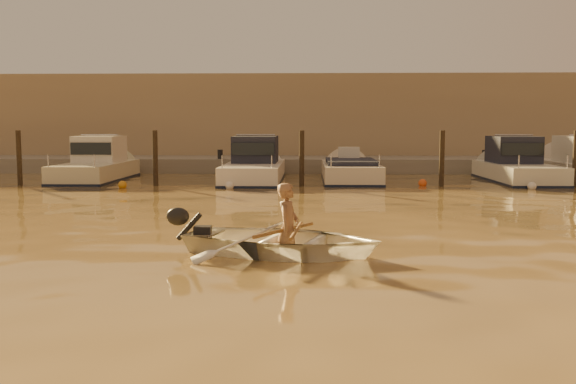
{
  "coord_description": "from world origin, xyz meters",
  "views": [
    {
      "loc": [
        0.04,
        -9.21,
        2.18
      ],
      "look_at": [
        -0.4,
        4.52,
        0.75
      ],
      "focal_mm": 40.0,
      "sensor_mm": 36.0,
      "label": 1
    }
  ],
  "objects_px": {
    "person": "(288,228)",
    "moored_boat_1": "(96,165)",
    "moored_boat_4": "(517,165)",
    "dinghy": "(282,241)",
    "waterfront_building": "(308,121)",
    "moored_boat_2": "(254,165)",
    "moored_boat_3": "(350,175)"
  },
  "relations": [
    {
      "from": "moored_boat_3",
      "to": "moored_boat_4",
      "type": "xyz_separation_m",
      "value": [
        6.49,
        0.0,
        0.4
      ]
    },
    {
      "from": "person",
      "to": "dinghy",
      "type": "bearing_deg",
      "value": 90.0
    },
    {
      "from": "dinghy",
      "to": "moored_boat_4",
      "type": "distance_m",
      "value": 16.84
    },
    {
      "from": "moored_boat_2",
      "to": "moored_boat_3",
      "type": "bearing_deg",
      "value": 0.0
    },
    {
      "from": "moored_boat_1",
      "to": "waterfront_building",
      "type": "xyz_separation_m",
      "value": [
        8.43,
        11.0,
        1.77
      ]
    },
    {
      "from": "moored_boat_4",
      "to": "waterfront_building",
      "type": "distance_m",
      "value": 13.83
    },
    {
      "from": "moored_boat_1",
      "to": "moored_boat_2",
      "type": "height_order",
      "value": "same"
    },
    {
      "from": "dinghy",
      "to": "person",
      "type": "bearing_deg",
      "value": -90.0
    },
    {
      "from": "person",
      "to": "moored_boat_3",
      "type": "relative_size",
      "value": 0.25
    },
    {
      "from": "dinghy",
      "to": "person",
      "type": "relative_size",
      "value": 2.22
    },
    {
      "from": "dinghy",
      "to": "moored_boat_1",
      "type": "distance_m",
      "value": 16.56
    },
    {
      "from": "moored_boat_3",
      "to": "person",
      "type": "bearing_deg",
      "value": -97.82
    },
    {
      "from": "dinghy",
      "to": "moored_boat_1",
      "type": "relative_size",
      "value": 0.54
    },
    {
      "from": "person",
      "to": "moored_boat_2",
      "type": "relative_size",
      "value": 0.21
    },
    {
      "from": "person",
      "to": "moored_boat_4",
      "type": "relative_size",
      "value": 0.23
    },
    {
      "from": "moored_boat_2",
      "to": "moored_boat_4",
      "type": "height_order",
      "value": "same"
    },
    {
      "from": "moored_boat_2",
      "to": "dinghy",
      "type": "bearing_deg",
      "value": -83.33
    },
    {
      "from": "moored_boat_1",
      "to": "moored_boat_4",
      "type": "distance_m",
      "value": 16.61
    },
    {
      "from": "moored_boat_1",
      "to": "moored_boat_3",
      "type": "height_order",
      "value": "moored_boat_1"
    },
    {
      "from": "moored_boat_3",
      "to": "waterfront_building",
      "type": "relative_size",
      "value": 0.13
    },
    {
      "from": "dinghy",
      "to": "moored_boat_2",
      "type": "relative_size",
      "value": 0.46
    },
    {
      "from": "dinghy",
      "to": "waterfront_building",
      "type": "relative_size",
      "value": 0.07
    },
    {
      "from": "moored_boat_2",
      "to": "moored_boat_3",
      "type": "relative_size",
      "value": 1.19
    },
    {
      "from": "person",
      "to": "moored_boat_4",
      "type": "bearing_deg",
      "value": -14.67
    },
    {
      "from": "person",
      "to": "moored_boat_4",
      "type": "distance_m",
      "value": 16.81
    },
    {
      "from": "moored_boat_1",
      "to": "moored_boat_2",
      "type": "bearing_deg",
      "value": 0.0
    },
    {
      "from": "moored_boat_2",
      "to": "moored_boat_4",
      "type": "xyz_separation_m",
      "value": [
        10.28,
        0.0,
        0.0
      ]
    },
    {
      "from": "moored_boat_2",
      "to": "moored_boat_3",
      "type": "xyz_separation_m",
      "value": [
        3.78,
        0.0,
        -0.4
      ]
    },
    {
      "from": "moored_boat_4",
      "to": "moored_boat_2",
      "type": "bearing_deg",
      "value": 180.0
    },
    {
      "from": "person",
      "to": "moored_boat_1",
      "type": "distance_m",
      "value": 16.63
    },
    {
      "from": "person",
      "to": "moored_boat_2",
      "type": "distance_m",
      "value": 14.62
    },
    {
      "from": "person",
      "to": "moored_boat_3",
      "type": "distance_m",
      "value": 14.64
    }
  ]
}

